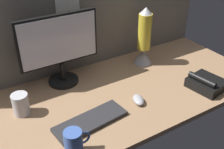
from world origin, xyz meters
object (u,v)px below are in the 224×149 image
object	(u,v)px
mug_steel	(21,104)
mug_ceramic_blue	(74,143)
lava_lamp	(144,41)
mouse	(138,100)
desk_phone	(206,83)
monitor	(59,46)
keyboard	(91,121)

from	to	relation	value
mug_steel	mug_ceramic_blue	distance (cm)	40.27
mug_steel	mug_ceramic_blue	world-z (taller)	mug_ceramic_blue
mug_steel	lava_lamp	size ratio (longest dim) A/B	0.30
mouse	desk_phone	xyz separation A→B (cm)	(41.90, -9.11, 1.49)
monitor	keyboard	size ratio (longest dim) A/B	1.27
monitor	keyboard	bearing A→B (deg)	-94.36
mouse	mug_steel	size ratio (longest dim) A/B	0.83
mug_steel	lava_lamp	xyz separation A→B (cm)	(85.01, 10.84, 10.51)
mouse	mug_steel	bearing A→B (deg)	175.30
keyboard	mouse	world-z (taller)	mouse
keyboard	mug_ceramic_blue	size ratio (longest dim) A/B	3.03
mouse	mug_steel	distance (cm)	61.17
mug_steel	desk_phone	size ratio (longest dim) A/B	0.54
mug_steel	mug_ceramic_blue	size ratio (longest dim) A/B	0.94
mug_steel	mug_ceramic_blue	bearing A→B (deg)	-73.01
keyboard	mug_steel	distance (cm)	36.59
monitor	mug_ceramic_blue	bearing A→B (deg)	-107.84
mug_ceramic_blue	lava_lamp	distance (cm)	88.90
lava_lamp	desk_phone	world-z (taller)	lava_lamp
mouse	mug_steel	xyz separation A→B (cm)	(-56.30, 23.59, 4.05)
mouse	mug_ceramic_blue	size ratio (longest dim) A/B	0.79
mug_steel	desk_phone	bearing A→B (deg)	-18.42
mouse	desk_phone	size ratio (longest dim) A/B	0.45
mouse	desk_phone	distance (cm)	42.90
monitor	keyboard	xyz separation A→B (cm)	(-3.21, -42.12, -22.65)
mug_ceramic_blue	desk_phone	bearing A→B (deg)	3.84
keyboard	desk_phone	size ratio (longest dim) A/B	1.73
monitor	mug_ceramic_blue	xyz separation A→B (cm)	(-17.98, -55.89, -17.51)
monitor	mouse	world-z (taller)	monitor
mouse	lava_lamp	xyz separation A→B (cm)	(28.72, 34.43, 14.56)
monitor	mug_ceramic_blue	world-z (taller)	monitor
mouse	lava_lamp	bearing A→B (deg)	68.22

